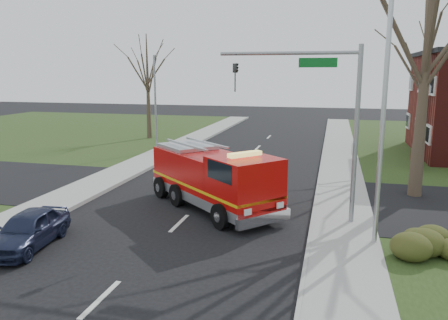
# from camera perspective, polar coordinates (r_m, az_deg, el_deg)

# --- Properties ---
(ground) EXTENTS (120.00, 120.00, 0.00)m
(ground) POSITION_cam_1_polar(r_m,az_deg,el_deg) (17.32, -5.86, -8.24)
(ground) COLOR black
(ground) RESTS_ON ground
(sidewalk_right) EXTENTS (2.40, 80.00, 0.15)m
(sidewalk_right) POSITION_cam_1_polar(r_m,az_deg,el_deg) (16.35, 15.32, -9.53)
(sidewalk_right) COLOR gray
(sidewalk_right) RESTS_ON ground
(sidewalk_left) EXTENTS (2.40, 80.00, 0.15)m
(sidewalk_left) POSITION_cam_1_polar(r_m,az_deg,el_deg) (20.19, -22.74, -6.00)
(sidewalk_left) COLOR gray
(sidewalk_left) RESTS_ON ground
(health_center_sign) EXTENTS (0.12, 2.00, 1.40)m
(health_center_sign) POSITION_cam_1_polar(r_m,az_deg,el_deg) (28.65, 23.63, 0.53)
(health_center_sign) COLOR #511317
(health_center_sign) RESTS_ON ground
(hedge_corner) EXTENTS (2.80, 2.00, 0.90)m
(hedge_corner) POSITION_cam_1_polar(r_m,az_deg,el_deg) (15.59, 25.96, -9.37)
(hedge_corner) COLOR #2C3312
(hedge_corner) RESTS_ON lawn_right
(bare_tree_near) EXTENTS (6.00, 6.00, 12.00)m
(bare_tree_near) POSITION_cam_1_polar(r_m,az_deg,el_deg) (21.71, 25.14, 14.61)
(bare_tree_near) COLOR #403125
(bare_tree_near) RESTS_ON ground
(bare_tree_far) EXTENTS (5.25, 5.25, 10.50)m
(bare_tree_far) POSITION_cam_1_polar(r_m,az_deg,el_deg) (30.78, 24.66, 11.65)
(bare_tree_far) COLOR #403125
(bare_tree_far) RESTS_ON ground
(bare_tree_left) EXTENTS (4.50, 4.50, 9.00)m
(bare_tree_left) POSITION_cam_1_polar(r_m,az_deg,el_deg) (38.62, -9.97, 10.86)
(bare_tree_left) COLOR #403125
(bare_tree_left) RESTS_ON ground
(traffic_signal_mast) EXTENTS (5.29, 0.18, 6.80)m
(traffic_signal_mast) POSITION_cam_1_polar(r_m,az_deg,el_deg) (16.85, 12.68, 7.39)
(traffic_signal_mast) COLOR gray
(traffic_signal_mast) RESTS_ON ground
(streetlight_pole) EXTENTS (1.48, 0.16, 8.40)m
(streetlight_pole) POSITION_cam_1_polar(r_m,az_deg,el_deg) (14.93, 19.88, 5.92)
(streetlight_pole) COLOR #B7BABF
(streetlight_pole) RESTS_ON ground
(utility_pole_far) EXTENTS (0.14, 0.14, 7.00)m
(utility_pole_far) POSITION_cam_1_polar(r_m,az_deg,el_deg) (31.93, -8.95, 7.11)
(utility_pole_far) COLOR gray
(utility_pole_far) RESTS_ON ground
(fire_engine) EXTENTS (6.77, 6.43, 2.81)m
(fire_engine) POSITION_cam_1_polar(r_m,az_deg,el_deg) (18.73, -1.31, -2.60)
(fire_engine) COLOR #B70A08
(fire_engine) RESTS_ON ground
(parked_car_maroon) EXTENTS (1.88, 3.81, 1.25)m
(parked_car_maroon) POSITION_cam_1_polar(r_m,az_deg,el_deg) (16.21, -24.22, -8.27)
(parked_car_maroon) COLOR #1A2039
(parked_car_maroon) RESTS_ON ground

